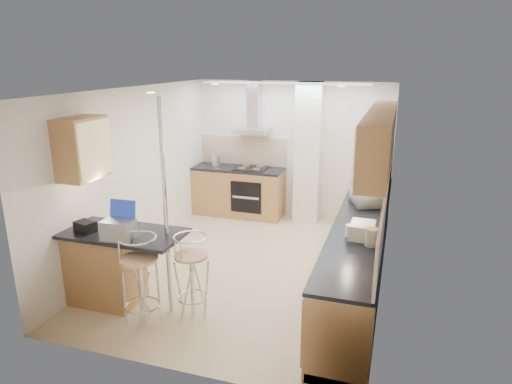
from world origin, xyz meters
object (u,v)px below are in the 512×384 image
(bar_stool_near, at_px, (141,281))
(bar_stool_end, at_px, (192,276))
(laptop, at_px, (119,230))
(microwave, at_px, (366,195))
(bread_bin, at_px, (362,230))

(bar_stool_near, height_order, bar_stool_end, bar_stool_near)
(laptop, distance_m, bar_stool_near, 0.62)
(microwave, distance_m, bread_bin, 1.27)
(laptop, height_order, bread_bin, laptop)
(microwave, bearing_deg, bar_stool_near, 116.41)
(bar_stool_near, xyz_separation_m, bread_bin, (2.26, 1.06, 0.47))
(microwave, height_order, bread_bin, microwave)
(bar_stool_near, bearing_deg, microwave, 55.21)
(bread_bin, bearing_deg, bar_stool_end, -156.36)
(microwave, xyz_separation_m, bar_stool_end, (-1.74, -1.96, -0.56))
(microwave, height_order, bar_stool_end, microwave)
(bar_stool_end, bearing_deg, bar_stool_near, 173.04)
(bread_bin, bearing_deg, bar_stool_near, -152.26)
(bar_stool_end, bearing_deg, laptop, 150.44)
(laptop, xyz_separation_m, bar_stool_near, (0.32, -0.14, -0.52))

